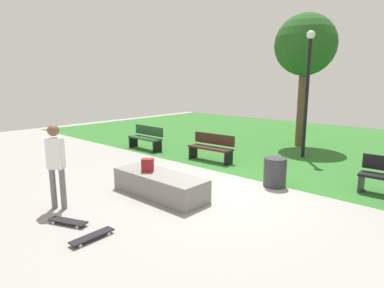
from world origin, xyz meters
The scene contains 12 objects.
ground_plane centered at (0.00, 0.00, 0.00)m, with size 28.00×28.00×0.00m, color gray.
grass_lawn centered at (0.00, 7.64, 0.00)m, with size 26.60×12.71×0.01m, color #2D6B28.
concrete_ledge centered at (-0.85, -1.26, 0.27)m, with size 2.46×0.86×0.53m, color gray.
backpack_on_ledge centered at (-1.19, -1.33, 0.69)m, with size 0.28×0.20×0.32m, color maroon.
skater_performing_trick centered at (-1.85, -3.25, 1.07)m, with size 0.38×0.35×1.81m.
skateboard_by_ledge centered at (-0.09, -3.53, 0.06)m, with size 0.23×0.81×0.08m.
skateboard_spare centered at (-0.96, -3.52, 0.06)m, with size 0.82×0.48×0.08m.
park_bench_center_lawn centered at (-2.02, 2.17, 0.48)m, with size 1.62×0.55×0.91m.
park_bench_far_left centered at (-5.09, 1.90, 0.48)m, with size 1.60×0.49×0.91m.
tree_leaning_ash centered at (-0.92, 6.64, 3.99)m, with size 2.40×2.40×5.25m.
lamp_post centered at (0.06, 4.76, 2.61)m, with size 0.28×0.28×4.30m.
trash_bin centered at (0.86, 1.18, 0.38)m, with size 0.58×0.58×0.75m, color #333338.
Camera 1 is at (4.68, -6.23, 2.73)m, focal length 30.46 mm.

